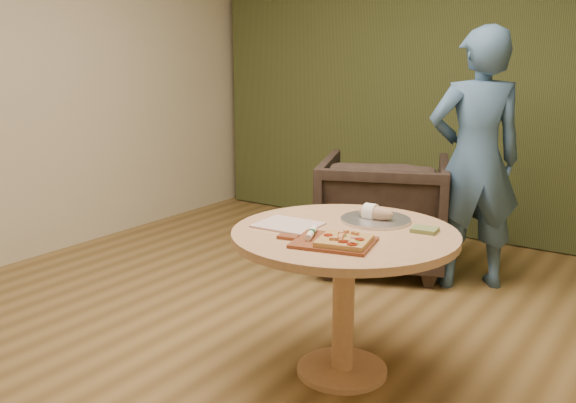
# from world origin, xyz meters

# --- Properties ---
(room_shell) EXTENTS (5.04, 6.04, 2.84)m
(room_shell) POSITION_xyz_m (0.00, 0.00, 1.40)
(room_shell) COLOR olive
(room_shell) RESTS_ON ground
(curtain) EXTENTS (4.80, 0.14, 2.78)m
(curtain) POSITION_xyz_m (0.00, 2.90, 1.40)
(curtain) COLOR #303819
(curtain) RESTS_ON ground
(pedestal_table) EXTENTS (1.10, 1.10, 0.75)m
(pedestal_table) POSITION_xyz_m (0.44, 0.15, 0.61)
(pedestal_table) COLOR tan
(pedestal_table) RESTS_ON ground
(pizza_paddle) EXTENTS (0.47, 0.35, 0.01)m
(pizza_paddle) POSITION_xyz_m (0.49, -0.06, 0.76)
(pizza_paddle) COLOR brown
(pizza_paddle) RESTS_ON pedestal_table
(flatbread_pizza) EXTENTS (0.26, 0.26, 0.04)m
(flatbread_pizza) POSITION_xyz_m (0.56, -0.06, 0.78)
(flatbread_pizza) COLOR tan
(flatbread_pizza) RESTS_ON pizza_paddle
(cutlery_roll) EXTENTS (0.09, 0.19, 0.03)m
(cutlery_roll) POSITION_xyz_m (0.38, -0.05, 0.78)
(cutlery_roll) COLOR white
(cutlery_roll) RESTS_ON pizza_paddle
(newspaper) EXTENTS (0.31, 0.26, 0.01)m
(newspaper) POSITION_xyz_m (0.16, 0.07, 0.76)
(newspaper) COLOR white
(newspaper) RESTS_ON pedestal_table
(serving_tray) EXTENTS (0.36, 0.36, 0.02)m
(serving_tray) POSITION_xyz_m (0.48, 0.40, 0.76)
(serving_tray) COLOR silver
(serving_tray) RESTS_ON pedestal_table
(bread_roll) EXTENTS (0.19, 0.09, 0.09)m
(bread_roll) POSITION_xyz_m (0.47, 0.40, 0.79)
(bread_roll) COLOR tan
(bread_roll) RESTS_ON serving_tray
(green_packet) EXTENTS (0.13, 0.11, 0.02)m
(green_packet) POSITION_xyz_m (0.76, 0.36, 0.76)
(green_packet) COLOR #53652D
(green_packet) RESTS_ON pedestal_table
(armchair) EXTENTS (1.16, 1.12, 0.93)m
(armchair) POSITION_xyz_m (-0.12, 1.75, 0.47)
(armchair) COLOR black
(armchair) RESTS_ON ground
(person_standing) EXTENTS (0.77, 0.72, 1.76)m
(person_standing) POSITION_xyz_m (0.54, 1.74, 0.88)
(person_standing) COLOR #3C5F82
(person_standing) RESTS_ON ground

